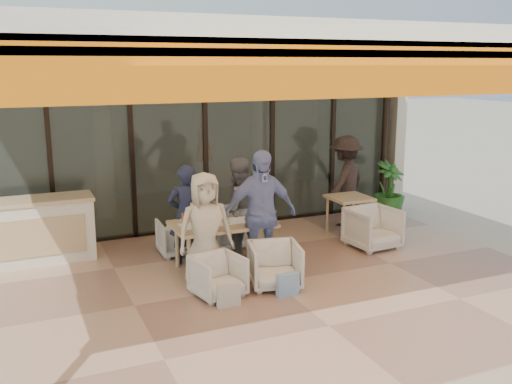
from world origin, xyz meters
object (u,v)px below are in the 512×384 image
(chair_far_left, at_px, (178,235))
(chair_near_left, at_px, (218,274))
(side_chair, at_px, (373,226))
(diner_periwinkle, at_px, (260,214))
(standing_woman, at_px, (345,181))
(host_counter, at_px, (33,231))
(diner_grey, at_px, (237,208))
(dining_table, at_px, (222,226))
(diner_navy, at_px, (187,215))
(chair_far_right, at_px, (226,228))
(diner_cream, at_px, (205,229))
(chair_near_right, at_px, (275,263))
(side_table, at_px, (349,202))
(potted_palm, at_px, (389,190))

(chair_far_left, distance_m, chair_near_left, 1.90)
(chair_far_left, relative_size, side_chair, 0.83)
(diner_periwinkle, distance_m, standing_woman, 3.13)
(side_chair, distance_m, standing_woman, 1.51)
(host_counter, xyz_separation_m, diner_grey, (3.02, -0.99, 0.29))
(dining_table, distance_m, diner_navy, 0.62)
(host_counter, distance_m, chair_far_right, 3.07)
(diner_periwinkle, xyz_separation_m, side_chair, (2.26, 0.39, -0.55))
(diner_periwinkle, height_order, standing_woman, diner_periwinkle)
(host_counter, bearing_deg, diner_periwinkle, -32.06)
(standing_woman, bearing_deg, diner_navy, -15.91)
(diner_cream, bearing_deg, chair_near_right, -29.02)
(chair_near_left, xyz_separation_m, chair_near_right, (0.84, 0.00, 0.03))
(dining_table, bearing_deg, chair_near_left, -113.43)
(chair_far_right, distance_m, side_chair, 2.47)
(side_table, bearing_deg, diner_cream, -159.77)
(chair_far_left, xyz_separation_m, chair_near_left, (0.00, -1.90, -0.01))
(side_chair, bearing_deg, standing_woman, 71.98)
(chair_far_right, xyz_separation_m, diner_navy, (-0.84, -0.50, 0.45))
(chair_near_right, distance_m, side_chair, 2.43)
(side_chair, bearing_deg, diner_navy, 165.44)
(chair_near_right, height_order, side_chair, side_chair)
(chair_near_left, bearing_deg, side_chair, 4.61)
(dining_table, height_order, standing_woman, standing_woman)
(chair_near_left, height_order, potted_palm, potted_palm)
(potted_palm, bearing_deg, dining_table, -160.45)
(host_counter, bearing_deg, side_chair, -15.87)
(chair_near_left, relative_size, diner_periwinkle, 0.34)
(chair_far_right, bearing_deg, chair_far_left, -8.28)
(chair_near_left, distance_m, diner_grey, 1.71)
(side_chair, bearing_deg, chair_far_right, 150.70)
(chair_near_left, xyz_separation_m, side_chair, (3.10, 0.89, 0.07))
(diner_grey, distance_m, standing_woman, 2.72)
(chair_far_right, bearing_deg, diner_periwinkle, 81.72)
(chair_near_right, relative_size, potted_palm, 0.61)
(chair_far_right, xyz_separation_m, diner_grey, (0.00, -0.50, 0.47))
(dining_table, bearing_deg, side_table, 14.33)
(chair_far_right, bearing_deg, diner_grey, 81.72)
(diner_navy, distance_m, diner_cream, 0.90)
(chair_far_right, xyz_separation_m, potted_palm, (3.69, 0.52, 0.23))
(chair_near_right, relative_size, standing_woman, 0.40)
(diner_cream, bearing_deg, diner_navy, 91.74)
(host_counter, xyz_separation_m, diner_periwinkle, (3.02, -1.89, 0.41))
(diner_grey, bearing_deg, side_table, 177.39)
(chair_far_left, distance_m, side_table, 3.12)
(dining_table, xyz_separation_m, standing_woman, (3.00, 1.33, 0.19))
(diner_grey, xyz_separation_m, diner_cream, (-0.84, -0.90, -0.01))
(diner_cream, height_order, potted_palm, diner_cream)
(chair_near_left, distance_m, potted_palm, 5.15)
(chair_near_left, bearing_deg, chair_far_right, 54.70)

